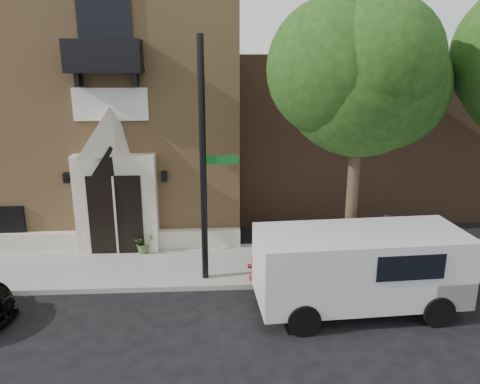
% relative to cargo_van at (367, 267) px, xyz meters
% --- Properties ---
extents(ground, '(120.00, 120.00, 0.00)m').
position_rel_cargo_van_xyz_m(ground, '(-5.99, 1.18, -1.19)').
color(ground, black).
rests_on(ground, ground).
extents(sidewalk, '(42.00, 3.00, 0.15)m').
position_rel_cargo_van_xyz_m(sidewalk, '(-4.99, 2.68, -1.11)').
color(sidewalk, gray).
rests_on(sidewalk, ground).
extents(church, '(12.20, 11.01, 9.30)m').
position_rel_cargo_van_xyz_m(church, '(-8.98, 9.13, 3.45)').
color(church, '#AB8051').
rests_on(church, ground).
extents(neighbour_building, '(18.00, 8.00, 6.40)m').
position_rel_cargo_van_xyz_m(neighbour_building, '(6.01, 10.18, 2.01)').
color(neighbour_building, brown).
rests_on(neighbour_building, ground).
extents(street_tree_left, '(4.97, 4.38, 7.77)m').
position_rel_cargo_van_xyz_m(street_tree_left, '(0.03, 1.53, 4.68)').
color(street_tree_left, '#38281C').
rests_on(street_tree_left, sidewalk).
extents(cargo_van, '(5.34, 2.48, 2.12)m').
position_rel_cargo_van_xyz_m(cargo_van, '(0.00, 0.00, 0.00)').
color(cargo_van, silver).
rests_on(cargo_van, ground).
extents(street_sign, '(1.07, 1.07, 6.73)m').
position_rel_cargo_van_xyz_m(street_sign, '(-4.11, 1.75, 2.35)').
color(street_sign, black).
rests_on(street_sign, sidewalk).
extents(fire_hydrant, '(0.49, 0.39, 0.86)m').
position_rel_cargo_van_xyz_m(fire_hydrant, '(-2.68, 1.48, -0.61)').
color(fire_hydrant, maroon).
rests_on(fire_hydrant, sidewalk).
extents(dumpster, '(2.07, 1.56, 1.20)m').
position_rel_cargo_van_xyz_m(dumpster, '(2.52, 1.95, -0.43)').
color(dumpster, '#0E3417').
rests_on(dumpster, sidewalk).
extents(planter, '(0.80, 0.75, 0.71)m').
position_rel_cargo_van_xyz_m(planter, '(-6.16, 3.65, -0.68)').
color(planter, '#4F6C33').
rests_on(planter, sidewalk).
extents(pedestrian_near, '(0.69, 0.57, 1.63)m').
position_rel_cargo_van_xyz_m(pedestrian_near, '(1.29, 2.29, -0.22)').
color(pedestrian_near, black).
rests_on(pedestrian_near, sidewalk).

